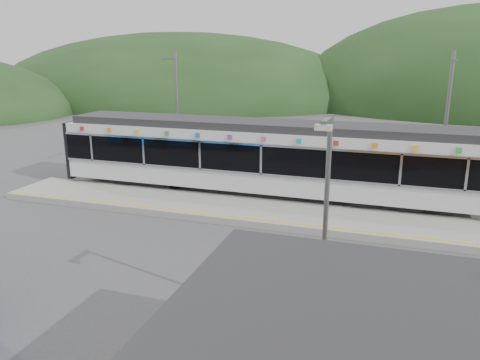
% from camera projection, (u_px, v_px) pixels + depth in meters
% --- Properties ---
extents(ground, '(120.00, 120.00, 0.00)m').
position_uv_depth(ground, '(251.00, 245.00, 17.32)').
color(ground, '#4C4C4F').
rests_on(ground, ground).
extents(hills, '(146.00, 149.00, 26.00)m').
position_uv_depth(hills, '(423.00, 217.00, 20.28)').
color(hills, '#1E3D19').
rests_on(hills, ground).
extents(platform, '(26.00, 3.20, 0.30)m').
position_uv_depth(platform, '(273.00, 214.00, 20.30)').
color(platform, '#9E9E99').
rests_on(platform, ground).
extents(yellow_line, '(26.00, 0.10, 0.01)m').
position_uv_depth(yellow_line, '(265.00, 220.00, 19.07)').
color(yellow_line, yellow).
rests_on(yellow_line, platform).
extents(train, '(20.44, 3.01, 3.74)m').
position_uv_depth(train, '(260.00, 156.00, 22.69)').
color(train, black).
rests_on(train, ground).
extents(catenary_mast_west, '(0.18, 1.80, 7.00)m').
position_uv_depth(catenary_mast_west, '(177.00, 113.00, 26.33)').
color(catenary_mast_west, slate).
rests_on(catenary_mast_west, ground).
extents(catenary_mast_east, '(0.18, 1.80, 7.00)m').
position_uv_depth(catenary_mast_east, '(446.00, 124.00, 22.07)').
color(catenary_mast_east, slate).
rests_on(catenary_mast_east, ground).
extents(lamp_post, '(0.36, 0.99, 5.56)m').
position_uv_depth(lamp_post, '(325.00, 210.00, 10.95)').
color(lamp_post, slate).
rests_on(lamp_post, ground).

